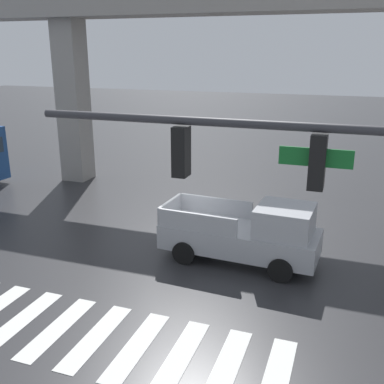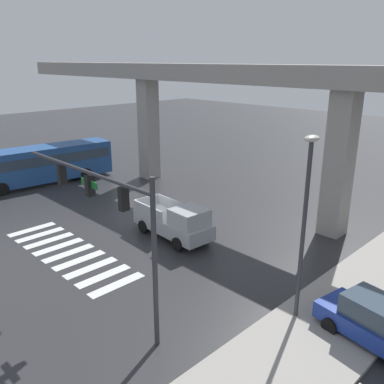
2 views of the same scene
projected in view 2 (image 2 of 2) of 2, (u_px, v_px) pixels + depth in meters
name	position (u px, v px, depth m)	size (l,w,h in m)	color
ground_plane	(156.00, 223.00, 25.29)	(120.00, 120.00, 0.00)	#2D2D30
crosswalk_stripes	(69.00, 253.00, 21.31)	(9.35, 2.80, 0.01)	silver
elevated_overpass	(226.00, 86.00, 27.00)	(51.18, 2.18, 9.38)	#9E9991
sidewalk_east	(373.00, 286.00, 18.08)	(4.00, 36.00, 0.15)	#9E9991
pickup_truck	(176.00, 222.00, 22.81)	(5.20, 2.30, 2.08)	#A8AAAF
city_bus	(44.00, 162.00, 33.02)	(3.53, 10.98, 2.99)	#234C8C
sedan_blue	(378.00, 323.00, 14.28)	(4.53, 2.49, 1.72)	#1E3899
traffic_signal_mast	(108.00, 206.00, 14.93)	(8.69, 0.32, 6.20)	#38383D
street_lamp_near_corner	(305.00, 209.00, 14.58)	(0.44, 0.70, 7.24)	#38383D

